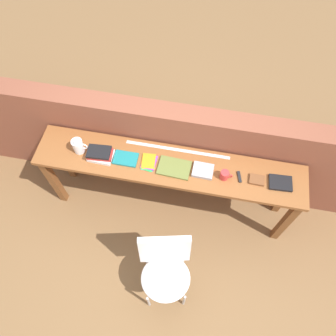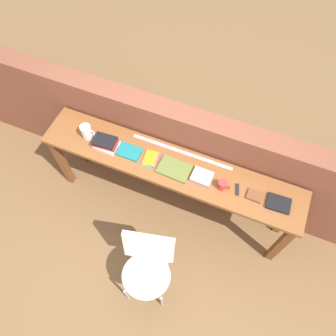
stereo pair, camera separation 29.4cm
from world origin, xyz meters
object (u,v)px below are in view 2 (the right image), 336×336
Objects in this scene: leather_journal_brown at (255,196)px; book_repair_rightmost at (279,203)px; mug at (223,185)px; book_stack_leftmost at (106,143)px; magazine_cycling at (129,152)px; book_open_centre at (174,169)px; multitool_folded at (237,190)px; pamphlet_pile_colourful at (151,159)px; pitcher_white at (87,132)px; chair_white_moulded at (147,266)px.

leather_journal_brown is 0.65× the size of book_repair_rightmost.
book_stack_leftmost is at bearing 179.78° from mug.
leather_journal_brown is at bearing 178.91° from book_repair_rightmost.
book_open_centre reaches higher than magazine_cycling.
mug is 0.14m from multitool_folded.
pamphlet_pile_colourful is 0.24m from book_open_centre.
pitcher_white is 1.84m from book_repair_rightmost.
book_repair_rightmost is at bearing -0.07° from pitcher_white.
pamphlet_pile_colourful is 0.66× the size of book_open_centre.
chair_white_moulded is at bearing -40.68° from pitcher_white.
magazine_cycling reaches higher than multitool_folded.
multitool_folded is (0.59, 0.02, -0.00)m from book_open_centre.
mug is at bearing 1.57° from book_open_centre.
leather_journal_brown is 0.21m from book_repair_rightmost.
book_repair_rightmost reaches higher than chair_white_moulded.
magazine_cycling is 1.10× the size of book_repair_rightmost.
magazine_cycling is 1.99× the size of multitool_folded.
chair_white_moulded is 8.10× the size of multitool_folded.
chair_white_moulded is 8.10× the size of mug.
book_open_centre is at bearing -178.23° from multitool_folded.
multitool_folded is at bearing 0.16° from magazine_cycling.
book_repair_rightmost is (0.87, 0.83, 0.37)m from chair_white_moulded.
mug is (0.45, -0.01, 0.03)m from book_open_centre.
chair_white_moulded is 6.86× the size of leather_journal_brown.
magazine_cycling is 1.19m from leather_journal_brown.
mug reaches higher than book_repair_rightmost.
book_stack_leftmost is 1.05× the size of magazine_cycling.
pitcher_white is 0.66m from pamphlet_pile_colourful.
book_open_centre is at bearing 178.35° from book_repair_rightmost.
leather_journal_brown is at bearing -1.16° from multitool_folded.
book_repair_rightmost is at bearing 4.11° from book_open_centre.
book_open_centre is 2.65× the size of mug.
magazine_cycling is at bearing -178.75° from book_open_centre.
book_stack_leftmost reaches higher than book_open_centre.
pitcher_white is 0.90m from book_open_centre.
book_open_centre is at bearing -1.70° from magazine_cycling.
book_stack_leftmost is 1.16× the size of book_repair_rightmost.
book_repair_rightmost is (1.40, 0.01, 0.00)m from magazine_cycling.
multitool_folded reaches higher than pamphlet_pile_colourful.
book_stack_leftmost is 2.10× the size of multitool_folded.
pitcher_white reaches higher than multitool_folded.
pitcher_white is 0.63× the size of book_open_centre.
book_stack_leftmost is 2.10× the size of mug.
book_open_centre is 0.94m from book_repair_rightmost.
book_open_centre is 0.74m from leather_journal_brown.
chair_white_moulded is 0.89m from book_open_centre.
book_stack_leftmost is 0.69m from book_open_centre.
magazine_cycling is at bearing 122.71° from chair_white_moulded.
leather_journal_brown is (0.98, -0.00, 0.00)m from pamphlet_pile_colourful.
book_open_centre is at bearing -1.53° from pitcher_white.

